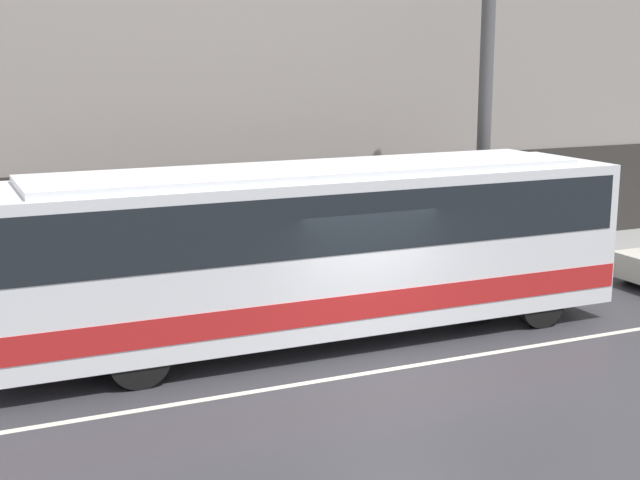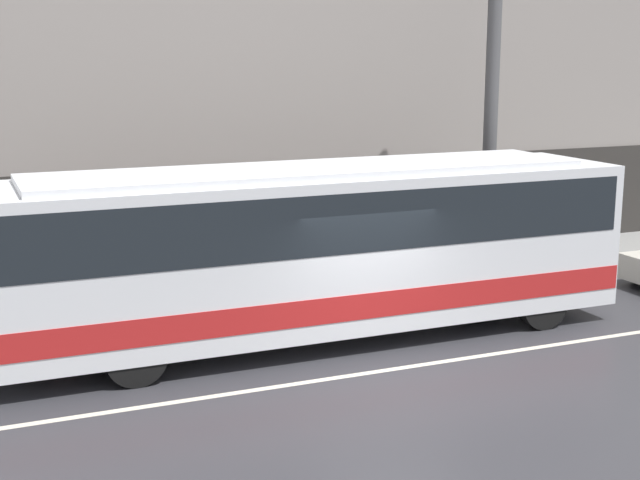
% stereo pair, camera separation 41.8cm
% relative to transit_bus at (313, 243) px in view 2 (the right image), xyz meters
% --- Properties ---
extents(ground_plane, '(60.00, 60.00, 0.00)m').
position_rel_transit_bus_xyz_m(ground_plane, '(0.51, -2.04, -1.78)').
color(ground_plane, '#333338').
extents(sidewalk, '(60.00, 3.04, 0.15)m').
position_rel_transit_bus_xyz_m(sidewalk, '(0.51, 3.48, -1.71)').
color(sidewalk, gray).
rests_on(sidewalk, ground_plane).
extents(building_facade, '(60.00, 0.35, 10.46)m').
position_rel_transit_bus_xyz_m(building_facade, '(0.51, 5.14, 3.26)').
color(building_facade, gray).
rests_on(building_facade, ground_plane).
extents(lane_stripe, '(54.00, 0.14, 0.01)m').
position_rel_transit_bus_xyz_m(lane_stripe, '(0.51, -2.04, -1.78)').
color(lane_stripe, beige).
rests_on(lane_stripe, ground_plane).
extents(transit_bus, '(11.71, 2.59, 3.16)m').
position_rel_transit_bus_xyz_m(transit_bus, '(0.00, 0.00, 0.00)').
color(transit_bus, silver).
rests_on(transit_bus, ground_plane).
extents(utility_pole_near, '(0.31, 0.31, 7.78)m').
position_rel_transit_bus_xyz_m(utility_pole_near, '(5.40, 2.61, 2.26)').
color(utility_pole_near, '#4C4C4F').
rests_on(utility_pole_near, sidewalk).
extents(pedestrian_waiting, '(0.36, 0.36, 1.61)m').
position_rel_transit_bus_xyz_m(pedestrian_waiting, '(-4.10, 4.23, -0.88)').
color(pedestrian_waiting, maroon).
rests_on(pedestrian_waiting, sidewalk).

